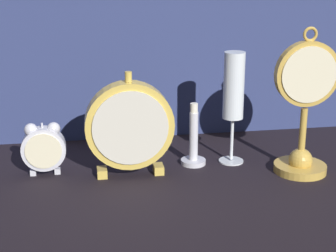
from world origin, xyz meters
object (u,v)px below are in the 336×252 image
alarm_clock_twin_bell (43,146)px  pocket_watch_on_stand (304,117)px  mantel_clock_silver (130,126)px  champagne_flute (234,93)px  brass_candlestick (194,145)px

alarm_clock_twin_bell → pocket_watch_on_stand: bearing=-7.7°
mantel_clock_silver → champagne_flute: champagne_flute is taller
pocket_watch_on_stand → alarm_clock_twin_bell: (-0.52, 0.07, -0.06)m
alarm_clock_twin_bell → mantel_clock_silver: bearing=-10.2°
champagne_flute → brass_candlestick: (-0.08, 0.00, -0.11)m
mantel_clock_silver → champagne_flute: size_ratio=0.90×
alarm_clock_twin_bell → mantel_clock_silver: mantel_clock_silver is taller
mantel_clock_silver → champagne_flute: bearing=9.9°
mantel_clock_silver → brass_candlestick: size_ratio=1.60×
champagne_flute → pocket_watch_on_stand: bearing=-31.8°
alarm_clock_twin_bell → brass_candlestick: (0.31, 0.01, -0.02)m
pocket_watch_on_stand → champagne_flute: bearing=148.2°
alarm_clock_twin_bell → champagne_flute: size_ratio=0.46×
alarm_clock_twin_bell → champagne_flute: bearing=1.1°
pocket_watch_on_stand → brass_candlestick: size_ratio=2.22×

